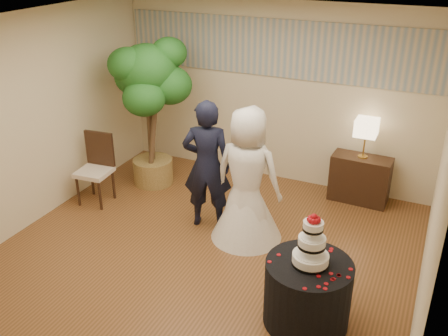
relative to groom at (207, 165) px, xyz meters
The scene contains 15 objects.
floor 1.16m from the groom, 68.12° to the right, with size 5.00×5.00×0.00m, color brown.
ceiling 2.05m from the groom, 68.12° to the right, with size 5.00×5.00×0.00m, color white.
wall_back 1.89m from the groom, 81.17° to the left, with size 5.00×0.06×2.80m, color beige.
wall_front 3.25m from the groom, 85.00° to the right, with size 5.00×0.06×2.80m, color beige.
wall_left 2.38m from the groom, 162.56° to the right, with size 0.06×5.00×2.80m, color beige.
wall_right 2.91m from the groom, 14.08° to the right, with size 0.06×5.00×2.80m, color beige.
mural_border 2.17m from the groom, 81.08° to the left, with size 4.90×0.02×0.85m, color #A0A196.
groom is the anchor object (origin of this frame).
bride 0.61m from the groom, ahead, with size 0.93×0.93×1.79m, color white.
cake_table 2.25m from the groom, 36.39° to the right, with size 0.87×0.87×0.71m, color black.
wedding_cake 2.19m from the groom, 36.39° to the right, with size 0.36×0.36×0.56m, color white, non-canonical shape.
console 2.39m from the groom, 41.22° to the left, with size 0.85×0.38×0.71m, color black.
table_lamp 2.33m from the groom, 41.22° to the left, with size 0.31×0.31×0.58m, color beige, non-canonical shape.
ficus_tree 1.58m from the groom, 150.24° to the left, with size 1.11×1.11×2.34m, color #1F5A1C, non-canonical shape.
side_chair 1.82m from the groom, behind, with size 0.48×0.50×1.04m, color black, non-canonical shape.
Camera 1 is at (2.38, -4.60, 3.64)m, focal length 40.00 mm.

